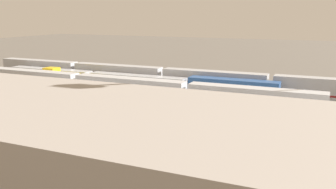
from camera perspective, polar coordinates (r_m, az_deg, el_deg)
ground_plane at (r=69.32m, az=6.27°, el=-2.18°), size 400.00×400.00×0.00m
track_bed_0 at (r=85.75m, az=9.82°, el=0.55°), size 140.00×2.80×0.12m
track_bed_1 at (r=81.01m, az=8.95°, el=-0.10°), size 140.00×2.80×0.12m
track_bed_2 at (r=76.30m, az=7.98°, el=-0.84°), size 140.00×2.80×0.12m
track_bed_3 at (r=71.63m, az=6.87°, el=-1.67°), size 140.00×2.80×0.12m
track_bed_4 at (r=67.00m, az=5.62°, el=-2.62°), size 140.00×2.80×0.12m
track_bed_5 at (r=62.44m, az=4.17°, el=-3.70°), size 140.00×2.80×0.12m
track_bed_6 at (r=57.94m, az=2.50°, el=-4.95°), size 140.00×2.80×0.12m
track_bed_7 at (r=53.54m, az=0.54°, el=-6.40°), size 140.00×2.80×0.12m
train_on_track_1 at (r=81.31m, az=6.98°, el=1.82°), size 119.80×3.06×5.00m
train_on_track_6 at (r=57.47m, az=1.92°, el=-2.44°), size 71.40×3.06×5.00m
train_on_track_3 at (r=88.25m, az=-15.97°, el=1.97°), size 10.00×3.00×5.00m
train_on_track_2 at (r=84.08m, az=-6.13°, el=1.84°), size 66.40×3.06×4.40m
train_on_track_4 at (r=72.56m, az=-5.98°, el=0.59°), size 71.40×3.06×5.00m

